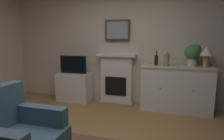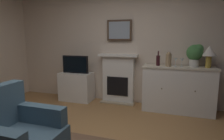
{
  "view_description": "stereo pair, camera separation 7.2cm",
  "coord_description": "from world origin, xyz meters",
  "px_view_note": "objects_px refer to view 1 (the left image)",
  "views": [
    {
      "loc": [
        0.92,
        -2.0,
        1.44
      ],
      "look_at": [
        0.17,
        0.56,
        1.0
      ],
      "focal_mm": 30.68,
      "sensor_mm": 36.0,
      "label": 1
    },
    {
      "loc": [
        0.99,
        -1.98,
        1.44
      ],
      "look_at": [
        0.17,
        0.56,
        1.0
      ],
      "focal_mm": 30.68,
      "sensor_mm": 36.0,
      "label": 2
    }
  ],
  "objects_px": {
    "sideboard_cabinet": "(176,89)",
    "wine_bottle": "(156,60)",
    "wine_glass_center": "(180,60)",
    "tv_cabinet": "(74,87)",
    "armchair": "(15,138)",
    "table_lamp": "(207,52)",
    "wine_glass_left": "(174,60)",
    "vase_decorative": "(167,59)",
    "fireplace_unit": "(117,78)",
    "potted_plant_small": "(193,53)",
    "framed_picture": "(117,30)",
    "tv_set": "(73,65)"
  },
  "relations": [
    {
      "from": "table_lamp",
      "to": "wine_glass_center",
      "type": "height_order",
      "value": "table_lamp"
    },
    {
      "from": "wine_bottle",
      "to": "wine_glass_left",
      "type": "xyz_separation_m",
      "value": [
        0.33,
        -0.05,
        0.01
      ]
    },
    {
      "from": "armchair",
      "to": "fireplace_unit",
      "type": "bearing_deg",
      "value": 79.93
    },
    {
      "from": "wine_glass_center",
      "to": "vase_decorative",
      "type": "relative_size",
      "value": 0.59
    },
    {
      "from": "tv_cabinet",
      "to": "armchair",
      "type": "relative_size",
      "value": 0.82
    },
    {
      "from": "framed_picture",
      "to": "wine_glass_left",
      "type": "bearing_deg",
      "value": -12.39
    },
    {
      "from": "sideboard_cabinet",
      "to": "wine_bottle",
      "type": "height_order",
      "value": "wine_bottle"
    },
    {
      "from": "vase_decorative",
      "to": "table_lamp",
      "type": "bearing_deg",
      "value": 4.04
    },
    {
      "from": "framed_picture",
      "to": "tv_set",
      "type": "height_order",
      "value": "framed_picture"
    },
    {
      "from": "fireplace_unit",
      "to": "wine_glass_left",
      "type": "height_order",
      "value": "fireplace_unit"
    },
    {
      "from": "wine_glass_left",
      "to": "armchair",
      "type": "relative_size",
      "value": 0.18
    },
    {
      "from": "sideboard_cabinet",
      "to": "vase_decorative",
      "type": "distance_m",
      "value": 0.63
    },
    {
      "from": "table_lamp",
      "to": "tv_cabinet",
      "type": "distance_m",
      "value": 2.88
    },
    {
      "from": "table_lamp",
      "to": "vase_decorative",
      "type": "distance_m",
      "value": 0.72
    },
    {
      "from": "table_lamp",
      "to": "tv_cabinet",
      "type": "height_order",
      "value": "table_lamp"
    },
    {
      "from": "tv_cabinet",
      "to": "wine_bottle",
      "type": "bearing_deg",
      "value": -0.24
    },
    {
      "from": "tv_cabinet",
      "to": "potted_plant_small",
      "type": "bearing_deg",
      "value": 0.69
    },
    {
      "from": "wine_bottle",
      "to": "fireplace_unit",
      "type": "bearing_deg",
      "value": 168.91
    },
    {
      "from": "sideboard_cabinet",
      "to": "wine_bottle",
      "type": "bearing_deg",
      "value": 178.97
    },
    {
      "from": "fireplace_unit",
      "to": "framed_picture",
      "type": "relative_size",
      "value": 2.0
    },
    {
      "from": "fireplace_unit",
      "to": "armchair",
      "type": "height_order",
      "value": "fireplace_unit"
    },
    {
      "from": "vase_decorative",
      "to": "tv_cabinet",
      "type": "height_order",
      "value": "vase_decorative"
    },
    {
      "from": "table_lamp",
      "to": "wine_bottle",
      "type": "relative_size",
      "value": 1.38
    },
    {
      "from": "tv_set",
      "to": "armchair",
      "type": "distance_m",
      "value": 2.45
    },
    {
      "from": "wine_glass_left",
      "to": "armchair",
      "type": "bearing_deg",
      "value": -125.46
    },
    {
      "from": "table_lamp",
      "to": "tv_set",
      "type": "height_order",
      "value": "table_lamp"
    },
    {
      "from": "framed_picture",
      "to": "vase_decorative",
      "type": "height_order",
      "value": "framed_picture"
    },
    {
      "from": "sideboard_cabinet",
      "to": "tv_set",
      "type": "relative_size",
      "value": 2.2
    },
    {
      "from": "sideboard_cabinet",
      "to": "armchair",
      "type": "xyz_separation_m",
      "value": [
        -1.72,
        -2.36,
        -0.07
      ]
    },
    {
      "from": "sideboard_cabinet",
      "to": "wine_bottle",
      "type": "relative_size",
      "value": 4.71
    },
    {
      "from": "vase_decorative",
      "to": "potted_plant_small",
      "type": "distance_m",
      "value": 0.5
    },
    {
      "from": "wine_glass_center",
      "to": "tv_set",
      "type": "bearing_deg",
      "value": 178.75
    },
    {
      "from": "framed_picture",
      "to": "table_lamp",
      "type": "relative_size",
      "value": 1.37
    },
    {
      "from": "armchair",
      "to": "tv_cabinet",
      "type": "bearing_deg",
      "value": 102.46
    },
    {
      "from": "wine_glass_center",
      "to": "tv_cabinet",
      "type": "distance_m",
      "value": 2.39
    },
    {
      "from": "wine_bottle",
      "to": "potted_plant_small",
      "type": "xyz_separation_m",
      "value": [
        0.68,
        0.04,
        0.15
      ]
    },
    {
      "from": "potted_plant_small",
      "to": "table_lamp",
      "type": "bearing_deg",
      "value": -11.1
    },
    {
      "from": "wine_glass_left",
      "to": "vase_decorative",
      "type": "bearing_deg",
      "value": -176.28
    },
    {
      "from": "fireplace_unit",
      "to": "tv_cabinet",
      "type": "bearing_deg",
      "value": -170.55
    },
    {
      "from": "vase_decorative",
      "to": "wine_bottle",
      "type": "bearing_deg",
      "value": 164.05
    },
    {
      "from": "sideboard_cabinet",
      "to": "armchair",
      "type": "bearing_deg",
      "value": -126.06
    },
    {
      "from": "fireplace_unit",
      "to": "armchair",
      "type": "bearing_deg",
      "value": -100.07
    },
    {
      "from": "framed_picture",
      "to": "wine_bottle",
      "type": "distance_m",
      "value": 1.08
    },
    {
      "from": "framed_picture",
      "to": "table_lamp",
      "type": "xyz_separation_m",
      "value": [
        1.77,
        -0.22,
        -0.43
      ]
    },
    {
      "from": "armchair",
      "to": "table_lamp",
      "type": "bearing_deg",
      "value": 46.68
    },
    {
      "from": "table_lamp",
      "to": "vase_decorative",
      "type": "bearing_deg",
      "value": -175.96
    },
    {
      "from": "wine_glass_left",
      "to": "tv_cabinet",
      "type": "bearing_deg",
      "value": 178.52
    },
    {
      "from": "wine_glass_center",
      "to": "tv_cabinet",
      "type": "bearing_deg",
      "value": 178.17
    },
    {
      "from": "tv_cabinet",
      "to": "potted_plant_small",
      "type": "relative_size",
      "value": 1.74
    },
    {
      "from": "potted_plant_small",
      "to": "armchair",
      "type": "bearing_deg",
      "value": -129.67
    }
  ]
}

